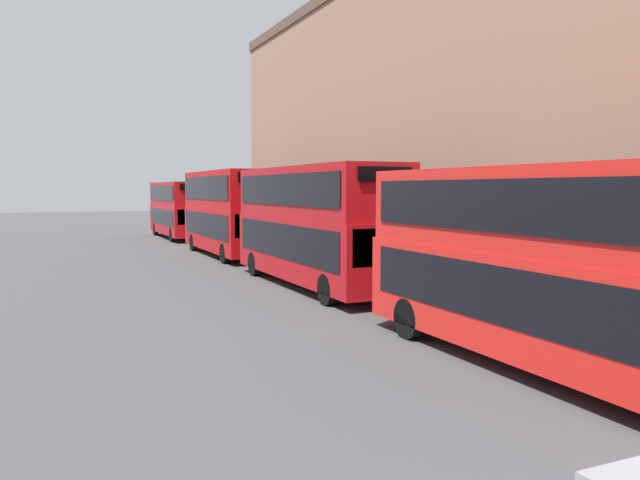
{
  "coord_description": "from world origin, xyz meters",
  "views": [
    {
      "loc": [
        -7.63,
        -3.82,
        3.67
      ],
      "look_at": [
        0.48,
        14.3,
        2.01
      ],
      "focal_mm": 35.0,
      "sensor_mm": 36.0,
      "label": 1
    }
  ],
  "objects_px": {
    "bus_third_in_queue": "(228,210)",
    "bus_trailing": "(179,207)",
    "pedestrian": "(365,258)",
    "bus_leading": "(578,262)",
    "bus_second_in_queue": "(314,221)"
  },
  "relations": [
    {
      "from": "bus_third_in_queue",
      "to": "bus_trailing",
      "type": "distance_m",
      "value": 13.24
    },
    {
      "from": "pedestrian",
      "to": "bus_leading",
      "type": "bearing_deg",
      "value": -101.53
    },
    {
      "from": "pedestrian",
      "to": "bus_second_in_queue",
      "type": "bearing_deg",
      "value": -156.32
    },
    {
      "from": "bus_third_in_queue",
      "to": "bus_second_in_queue",
      "type": "bearing_deg",
      "value": -90.0
    },
    {
      "from": "bus_second_in_queue",
      "to": "pedestrian",
      "type": "height_order",
      "value": "bus_second_in_queue"
    },
    {
      "from": "bus_second_in_queue",
      "to": "bus_third_in_queue",
      "type": "bearing_deg",
      "value": 90.0
    },
    {
      "from": "bus_leading",
      "to": "bus_second_in_queue",
      "type": "bearing_deg",
      "value": 90.0
    },
    {
      "from": "bus_second_in_queue",
      "to": "bus_third_in_queue",
      "type": "height_order",
      "value": "bus_third_in_queue"
    },
    {
      "from": "bus_trailing",
      "to": "pedestrian",
      "type": "relative_size",
      "value": 5.73
    },
    {
      "from": "bus_leading",
      "to": "bus_third_in_queue",
      "type": "bearing_deg",
      "value": 90.0
    },
    {
      "from": "bus_leading",
      "to": "pedestrian",
      "type": "distance_m",
      "value": 14.07
    },
    {
      "from": "bus_trailing",
      "to": "pedestrian",
      "type": "height_order",
      "value": "bus_trailing"
    },
    {
      "from": "bus_second_in_queue",
      "to": "pedestrian",
      "type": "xyz_separation_m",
      "value": [
        2.8,
        1.23,
        -1.64
      ]
    },
    {
      "from": "bus_trailing",
      "to": "pedestrian",
      "type": "bearing_deg",
      "value": -83.27
    },
    {
      "from": "bus_third_in_queue",
      "to": "bus_trailing",
      "type": "relative_size",
      "value": 1.0
    }
  ]
}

